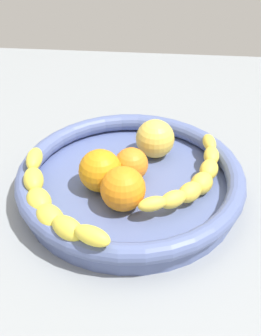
# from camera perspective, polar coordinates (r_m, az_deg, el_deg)

# --- Properties ---
(kitchen_counter) EXTENTS (1.20, 1.20, 0.03)m
(kitchen_counter) POSITION_cam_1_polar(r_m,az_deg,el_deg) (0.74, -0.00, -4.23)
(kitchen_counter) COLOR gray
(kitchen_counter) RESTS_ON ground
(fruit_bowl) EXTENTS (0.36, 0.36, 0.05)m
(fruit_bowl) POSITION_cam_1_polar(r_m,az_deg,el_deg) (0.71, -0.00, -1.66)
(fruit_bowl) COLOR #54639A
(fruit_bowl) RESTS_ON kitchen_counter
(banana_draped_left) EXTENTS (0.16, 0.21, 0.05)m
(banana_draped_left) POSITION_cam_1_polar(r_m,az_deg,el_deg) (0.64, -10.33, -4.50)
(banana_draped_left) COLOR yellow
(banana_draped_left) RESTS_ON fruit_bowl
(banana_draped_right) EXTENTS (0.13, 0.21, 0.04)m
(banana_draped_right) POSITION_cam_1_polar(r_m,az_deg,el_deg) (0.70, 8.32, -1.29)
(banana_draped_right) COLOR yellow
(banana_draped_right) RESTS_ON fruit_bowl
(orange_front) EXTENTS (0.07, 0.07, 0.07)m
(orange_front) POSITION_cam_1_polar(r_m,az_deg,el_deg) (0.65, -0.97, -2.68)
(orange_front) COLOR orange
(orange_front) RESTS_ON fruit_bowl
(orange_mid_left) EXTENTS (0.05, 0.05, 0.05)m
(orange_mid_left) POSITION_cam_1_polar(r_m,az_deg,el_deg) (0.71, 0.41, 0.47)
(orange_mid_left) COLOR orange
(orange_mid_left) RESTS_ON fruit_bowl
(orange_mid_right) EXTENTS (0.07, 0.07, 0.07)m
(orange_mid_right) POSITION_cam_1_polar(r_m,az_deg,el_deg) (0.69, -3.90, -0.33)
(orange_mid_right) COLOR orange
(orange_mid_right) RESTS_ON fruit_bowl
(apple_yellow) EXTENTS (0.07, 0.07, 0.07)m
(apple_yellow) POSITION_cam_1_polar(r_m,az_deg,el_deg) (0.76, 3.17, 3.77)
(apple_yellow) COLOR #EBC84F
(apple_yellow) RESTS_ON fruit_bowl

